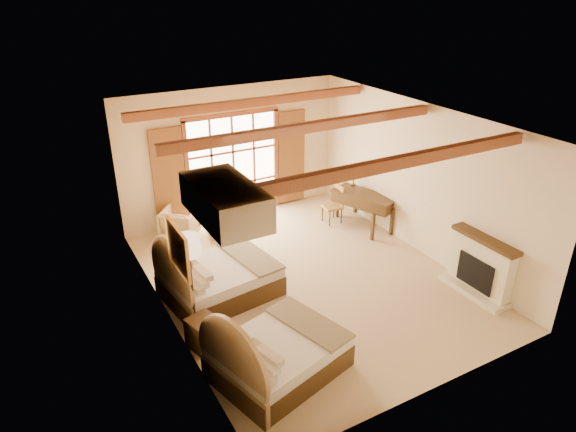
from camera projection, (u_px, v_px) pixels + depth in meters
floor at (305, 278)px, 10.23m from camera, size 7.00×7.00×0.00m
wall_back at (232, 153)px, 12.32m from camera, size 5.50×0.00×5.50m
wall_left at (162, 238)px, 8.34m from camera, size 0.00×7.00×7.00m
wall_right at (419, 179)px, 10.76m from camera, size 0.00×7.00×7.00m
ceiling at (308, 120)px, 8.87m from camera, size 7.00×7.00×0.00m
ceiling_beams at (308, 127)px, 8.92m from camera, size 5.39×4.60×0.18m
french_doors at (234, 167)px, 12.42m from camera, size 3.95×0.08×2.60m
fireplace at (480, 269)px, 9.57m from camera, size 0.46×1.40×1.16m
painting at (178, 249)px, 7.71m from camera, size 0.06×0.95×0.75m
canopy_valance at (225, 201)px, 6.34m from camera, size 0.70×1.40×0.45m
bed_near at (271, 355)px, 7.62m from camera, size 2.21×1.85×1.23m
bed_far at (213, 279)px, 9.48m from camera, size 2.18×1.75×1.31m
nightstand at (203, 333)px, 8.25m from camera, size 0.55×0.55×0.53m
floor_lamp at (189, 252)px, 8.01m from camera, size 0.39×0.39×1.84m
armchair at (180, 223)px, 11.68m from camera, size 1.07×1.07×0.70m
ottoman at (219, 228)px, 11.86m from camera, size 0.60×0.60×0.36m
desk at (364, 208)px, 12.20m from camera, size 1.16×1.66×0.82m
desk_chair at (333, 211)px, 12.43m from camera, size 0.46×0.46×0.94m
desk_lamp at (354, 172)px, 12.38m from camera, size 0.22×0.22×0.44m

